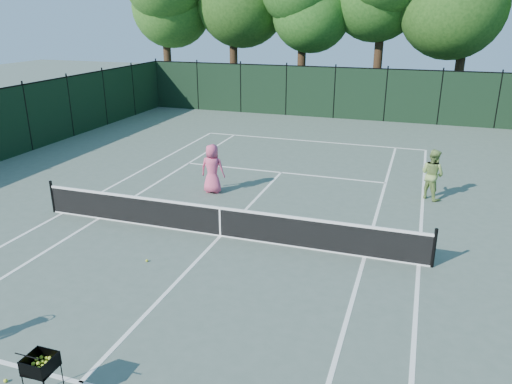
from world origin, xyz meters
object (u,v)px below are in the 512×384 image
(player_green, at_px, (432,174))
(ball_hopper, at_px, (40,364))
(loose_ball_near_cart, at_px, (6,381))
(loose_ball_midcourt, at_px, (147,261))
(player_pink, at_px, (212,169))

(player_green, bearing_deg, ball_hopper, 101.14)
(player_green, relative_size, ball_hopper, 2.00)
(ball_hopper, distance_m, loose_ball_near_cart, 1.20)
(loose_ball_near_cart, height_order, loose_ball_midcourt, same)
(player_pink, distance_m, ball_hopper, 10.39)
(player_pink, height_order, ball_hopper, player_pink)
(player_pink, bearing_deg, ball_hopper, 94.84)
(player_pink, distance_m, loose_ball_midcourt, 5.53)
(ball_hopper, distance_m, loose_ball_midcourt, 4.99)
(loose_ball_midcourt, bearing_deg, player_pink, 94.97)
(loose_ball_near_cart, bearing_deg, player_pink, 92.43)
(ball_hopper, bearing_deg, loose_ball_near_cart, 169.19)
(player_pink, bearing_deg, player_green, -168.97)
(ball_hopper, relative_size, loose_ball_midcourt, 12.90)
(ball_hopper, xyz_separation_m, loose_ball_midcourt, (-0.93, 4.85, -0.70))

